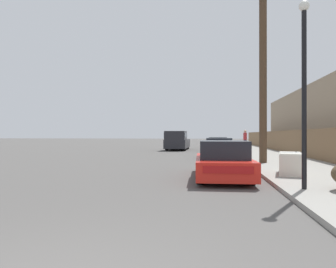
% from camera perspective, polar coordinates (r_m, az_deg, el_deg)
% --- Properties ---
extents(sidewalk_curb, '(4.20, 63.00, 0.12)m').
position_cam_1_polar(sidewalk_curb, '(26.11, 16.37, -3.25)').
color(sidewalk_curb, gray).
rests_on(sidewalk_curb, ground).
extents(discarded_fridge, '(1.07, 1.72, 0.77)m').
position_cam_1_polar(discarded_fridge, '(11.20, 22.28, -5.21)').
color(discarded_fridge, silver).
rests_on(discarded_fridge, sidewalk_curb).
extents(parked_sports_car_red, '(1.86, 4.37, 1.28)m').
position_cam_1_polar(parked_sports_car_red, '(10.33, 10.32, -5.13)').
color(parked_sports_car_red, red).
rests_on(parked_sports_car_red, ground).
extents(car_parked_mid, '(1.81, 4.09, 1.28)m').
position_cam_1_polar(car_parked_mid, '(18.98, 9.66, -2.79)').
color(car_parked_mid, gray).
rests_on(car_parked_mid, ground).
extents(car_parked_far, '(2.02, 4.64, 1.27)m').
position_cam_1_polar(car_parked_far, '(26.42, 9.55, -2.06)').
color(car_parked_far, gray).
rests_on(car_parked_far, ground).
extents(pickup_truck, '(2.05, 5.78, 1.82)m').
position_cam_1_polar(pickup_truck, '(28.94, 1.76, -1.28)').
color(pickup_truck, '#232328').
rests_on(pickup_truck, ground).
extents(utility_pole, '(1.80, 0.36, 9.06)m').
position_cam_1_polar(utility_pole, '(15.66, 17.64, 11.82)').
color(utility_pole, '#4C3826').
rests_on(utility_pole, sidewalk_curb).
extents(street_lamp, '(0.26, 0.26, 4.74)m').
position_cam_1_polar(street_lamp, '(8.36, 24.50, 9.39)').
color(street_lamp, black).
rests_on(street_lamp, sidewalk_curb).
extents(wooden_fence, '(0.08, 41.05, 1.69)m').
position_cam_1_polar(wooden_fence, '(25.13, 21.24, -1.31)').
color(wooden_fence, brown).
rests_on(wooden_fence, sidewalk_curb).
extents(pedestrian, '(0.34, 0.34, 1.83)m').
position_cam_1_polar(pedestrian, '(29.85, 14.47, -0.93)').
color(pedestrian, '#282D42').
rests_on(pedestrian, sidewalk_curb).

